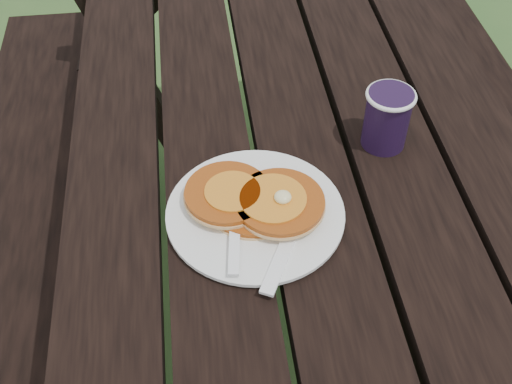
{
  "coord_description": "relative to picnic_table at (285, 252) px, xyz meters",
  "views": [
    {
      "loc": [
        -0.17,
        -0.84,
        1.46
      ],
      "look_at": [
        -0.09,
        -0.22,
        0.8
      ],
      "focal_mm": 45.0,
      "sensor_mm": 36.0,
      "label": 1
    }
  ],
  "objects": [
    {
      "name": "ground",
      "position": [
        0.0,
        0.0,
        -0.37
      ],
      "size": [
        60.0,
        60.0,
        0.0
      ],
      "primitive_type": "plane",
      "color": "#2E5022",
      "rests_on": "ground"
    },
    {
      "name": "picnic_table",
      "position": [
        0.0,
        0.0,
        0.0
      ],
      "size": [
        1.36,
        1.8,
        0.75
      ],
      "color": "black",
      "rests_on": "ground"
    },
    {
      "name": "plate",
      "position": [
        -0.09,
        -0.22,
        0.39
      ],
      "size": [
        0.27,
        0.27,
        0.01
      ],
      "primitive_type": "cylinder",
      "rotation": [
        0.0,
        0.0,
        0.07
      ],
      "color": "white",
      "rests_on": "picnic_table"
    },
    {
      "name": "pancake_stack",
      "position": [
        -0.09,
        -0.21,
        0.41
      ],
      "size": [
        0.2,
        0.16,
        0.04
      ],
      "rotation": [
        0.0,
        0.0,
        -0.08
      ],
      "color": "#A94B13",
      "rests_on": "plate"
    },
    {
      "name": "knife",
      "position": [
        -0.06,
        -0.29,
        0.39
      ],
      "size": [
        0.1,
        0.17,
        0.0
      ],
      "primitive_type": "cube",
      "rotation": [
        0.0,
        0.0,
        -0.47
      ],
      "color": "white",
      "rests_on": "plate"
    },
    {
      "name": "fork",
      "position": [
        -0.13,
        -0.28,
        0.4
      ],
      "size": [
        0.05,
        0.16,
        0.01
      ],
      "primitive_type": null,
      "rotation": [
        0.0,
        0.0,
        -0.13
      ],
      "color": "white",
      "rests_on": "plate"
    },
    {
      "name": "coffee_cup",
      "position": [
        0.14,
        -0.09,
        0.44
      ],
      "size": [
        0.08,
        0.08,
        0.1
      ],
      "rotation": [
        0.0,
        0.0,
        -0.24
      ],
      "color": "black",
      "rests_on": "picnic_table"
    }
  ]
}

